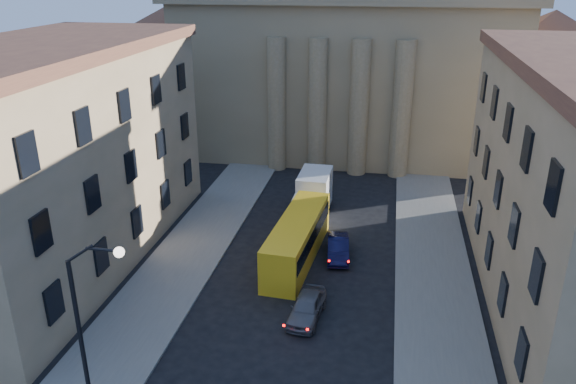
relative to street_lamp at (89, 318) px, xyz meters
The scene contains 9 objects.
sidewalk_left 11.38m from the street_lamp, 98.71° to the left, with size 5.00×60.00×0.15m, color #63605B.
sidewalk_right 19.14m from the street_lamp, 32.88° to the left, with size 5.00×60.00×0.15m, color #63605B.
church 48.43m from the street_lamp, 81.65° to the left, with size 68.02×28.76×36.60m.
building_left 17.36m from the street_lamp, 125.62° to the left, with size 11.60×26.60×14.70m.
street_lamp is the anchor object (origin of this frame).
car_right_far 13.09m from the street_lamp, 49.82° to the left, with size 1.70×4.22×1.44m, color #515156.
car_right_distant 19.81m from the street_lamp, 62.32° to the left, with size 1.48×4.23×1.39m, color black.
city_bus 17.87m from the street_lamp, 69.34° to the left, with size 3.21×10.74×2.98m.
box_truck 25.04m from the street_lamp, 75.57° to the left, with size 2.54×6.20×3.38m.
Camera 1 is at (4.90, -10.05, 19.02)m, focal length 35.00 mm.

